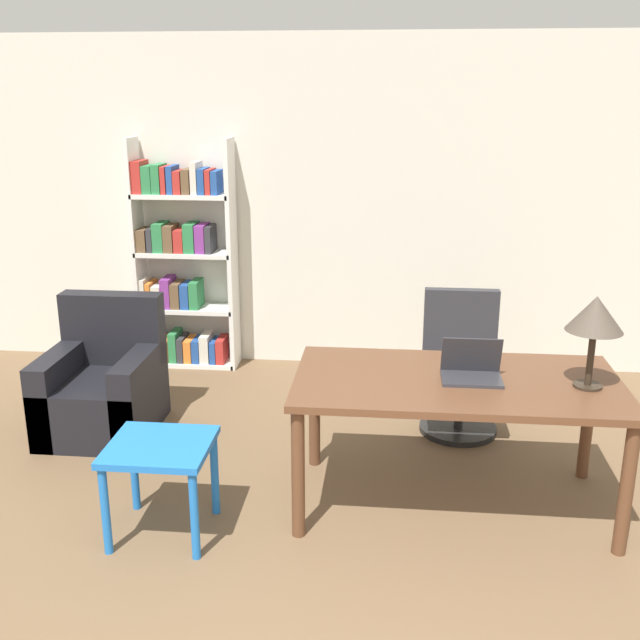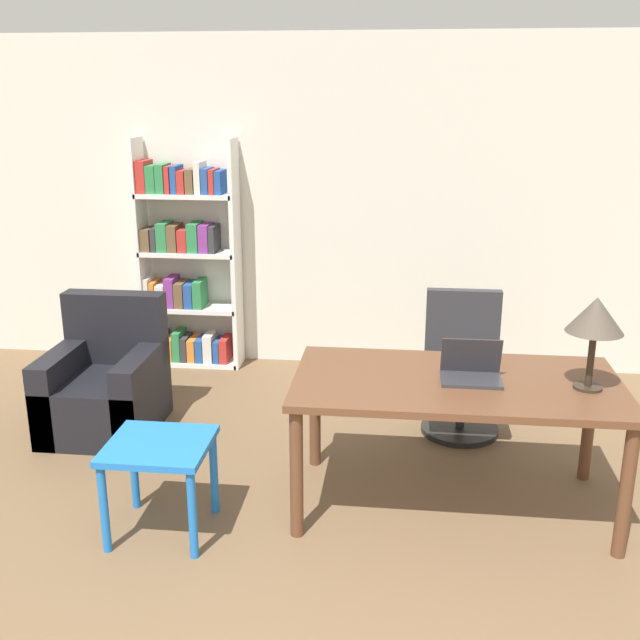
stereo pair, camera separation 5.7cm
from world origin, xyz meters
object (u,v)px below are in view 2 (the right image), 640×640
at_px(laptop, 471,371).
at_px(office_chair, 462,370).
at_px(armchair, 106,388).
at_px(bookshelf, 185,265).
at_px(table_lamp, 596,317).
at_px(desk, 456,395).
at_px(side_table_blue, 159,459).

distance_m(laptop, office_chair, 1.11).
height_order(armchair, bookshelf, bookshelf).
height_order(table_lamp, bookshelf, bookshelf).
bearing_deg(laptop, desk, -172.90).
bearing_deg(office_chair, table_lamp, -62.83).
distance_m(side_table_blue, bookshelf, 2.64).
relative_size(laptop, armchair, 0.36).
relative_size(office_chair, bookshelf, 0.50).
bearing_deg(table_lamp, laptop, 174.76).
height_order(laptop, table_lamp, table_lamp).
bearing_deg(desk, laptop, 7.10).
bearing_deg(laptop, table_lamp, -5.24).
distance_m(armchair, bookshelf, 1.47).
height_order(laptop, side_table_blue, laptop).
xyz_separation_m(laptop, bookshelf, (-2.19, 2.09, 0.05)).
bearing_deg(laptop, office_chair, 87.73).
height_order(desk, side_table_blue, desk).
relative_size(desk, laptop, 5.48).
bearing_deg(bookshelf, laptop, -43.62).
distance_m(side_table_blue, armchair, 1.44).
relative_size(desk, table_lamp, 3.56).
bearing_deg(armchair, laptop, -17.52).
bearing_deg(office_chair, desk, -96.26).
distance_m(desk, table_lamp, 0.83).
height_order(office_chair, side_table_blue, office_chair).
distance_m(desk, laptop, 0.16).
height_order(desk, bookshelf, bookshelf).
xyz_separation_m(office_chair, armchair, (-2.43, -0.28, -0.13)).
xyz_separation_m(desk, office_chair, (0.11, 1.04, -0.25)).
bearing_deg(desk, armchair, 161.76).
bearing_deg(side_table_blue, desk, 16.07).
bearing_deg(office_chair, bookshelf, 154.72).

